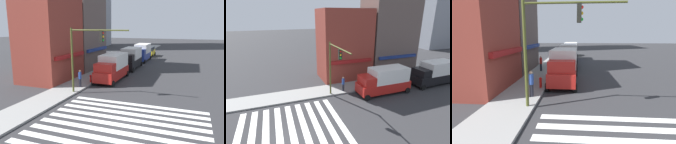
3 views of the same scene
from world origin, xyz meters
TOP-DOWN VIEW (x-y plane):
  - storefront_row at (13.31, 11.50)m, footprint 14.48×5.30m
  - traffic_signal at (4.95, 5.10)m, footprint 0.32×5.45m
  - box_truck_red at (10.93, 4.70)m, footprint 6.20×2.42m
  - box_truck_black at (18.73, 4.70)m, footprint 6.24×2.42m
  - box_truck_blue at (26.44, 4.70)m, footprint 6.21×2.42m
  - suv_yellow at (33.07, 4.70)m, footprint 4.72×2.12m
  - pedestrian_red_jacket at (15.36, 7.76)m, footprint 0.32×0.32m
  - pedestrian_blue_shirt at (6.59, 6.57)m, footprint 0.32×0.32m
  - fire_hydrant at (8.68, 6.40)m, footprint 0.24×0.24m

SIDE VIEW (x-z plane):
  - fire_hydrant at x=8.68m, z-range 0.19..1.03m
  - suv_yellow at x=33.07m, z-range 0.06..2.00m
  - pedestrian_red_jacket at x=15.36m, z-range 0.19..1.96m
  - pedestrian_blue_shirt at x=6.59m, z-range 0.19..1.96m
  - box_truck_red at x=10.93m, z-range 0.07..3.11m
  - box_truck_black at x=18.73m, z-range 0.07..3.11m
  - box_truck_blue at x=26.44m, z-range 0.07..3.11m
  - traffic_signal at x=4.95m, z-range 1.17..7.25m
  - storefront_row at x=13.31m, z-range -0.94..13.61m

